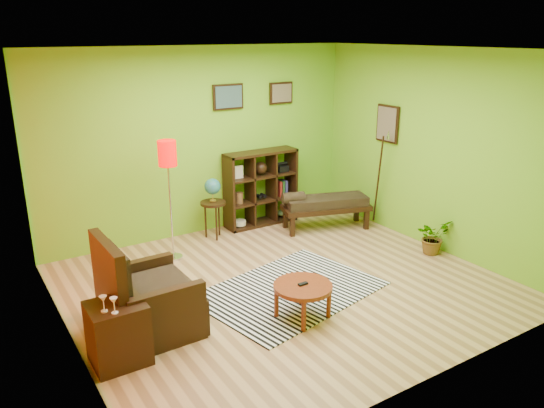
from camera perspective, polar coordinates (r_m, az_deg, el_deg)
ground at (r=6.63m, az=1.34°, el=-8.66°), size 5.00×5.00×0.00m
room_shell at (r=6.00m, az=0.65°, el=6.70°), size 5.04×4.54×2.82m
zebra_rug at (r=6.48m, az=1.92°, el=-9.28°), size 2.36×1.87×0.01m
coffee_table at (r=5.79m, az=3.34°, el=-9.14°), size 0.64×0.64×0.41m
armchair at (r=5.67m, az=-13.46°, el=-10.37°), size 0.92×0.92×1.09m
side_cabinet at (r=5.29m, az=-16.23°, el=-13.14°), size 0.51×0.47×0.92m
floor_lamp at (r=7.06m, az=-11.14°, el=4.22°), size 0.25×0.25×1.65m
globe_table at (r=7.88m, az=-6.40°, el=1.15°), size 0.38×0.38×0.93m
cube_shelf at (r=8.47m, az=-1.11°, el=1.74°), size 1.20×0.35×1.20m
bench at (r=8.34m, az=5.59°, el=0.00°), size 1.46×0.89×0.64m
potted_plant at (r=7.78m, az=16.85°, el=-3.74°), size 0.46×0.51×0.39m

